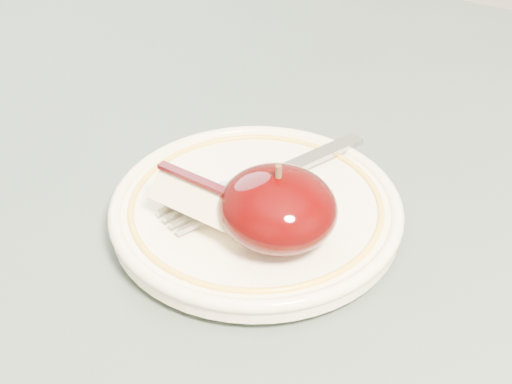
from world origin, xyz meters
The scene contains 5 objects.
table centered at (0.00, 0.00, 0.66)m, with size 0.90×0.90×0.75m.
plate centered at (0.05, -0.01, 0.76)m, with size 0.19×0.19×0.02m.
apple_half centered at (0.08, -0.04, 0.79)m, with size 0.07×0.07×0.05m.
apple_wedge centered at (0.04, -0.05, 0.78)m, with size 0.07×0.03×0.03m.
fork centered at (0.05, 0.01, 0.77)m, with size 0.08×0.16×0.00m.
Camera 1 is at (0.25, -0.33, 1.05)m, focal length 50.00 mm.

